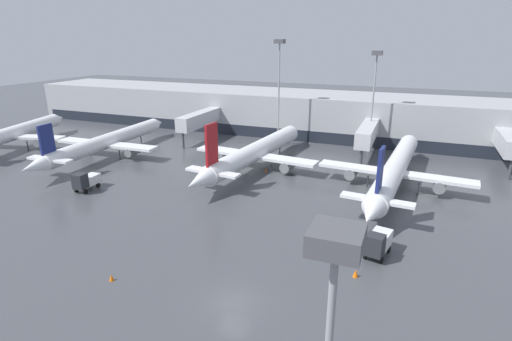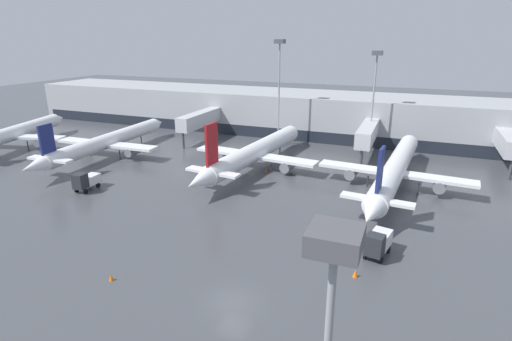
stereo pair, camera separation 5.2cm
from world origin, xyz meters
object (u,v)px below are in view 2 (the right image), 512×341
object	(u,v)px
parked_jet_4	(255,152)
apron_light_mast_4	(331,302)
traffic_cone_1	(266,170)
parked_jet_3	(106,142)
traffic_cone_0	(355,273)
apron_light_mast_5	(376,74)
traffic_cone_2	(111,277)
service_truck_2	(378,242)
service_truck_1	(86,180)
parked_jet_1	(12,134)
apron_light_mast_3	(279,64)
parked_jet_2	(395,169)

from	to	relation	value
parked_jet_4	apron_light_mast_4	xyz separation A→B (m)	(21.78, -47.06, 9.34)
traffic_cone_1	parked_jet_3	bearing A→B (deg)	-175.18
traffic_cone_0	apron_light_mast_5	world-z (taller)	apron_light_mast_5
traffic_cone_1	traffic_cone_2	xyz separation A→B (m)	(-2.42, -33.83, -0.05)
parked_jet_3	traffic_cone_2	xyz separation A→B (m)	(27.65, -31.30, -2.52)
service_truck_2	traffic_cone_1	bearing A→B (deg)	-124.76
parked_jet_4	service_truck_1	world-z (taller)	parked_jet_4
parked_jet_1	parked_jet_4	size ratio (longest dim) A/B	0.87
parked_jet_1	traffic_cone_1	size ratio (longest dim) A/B	43.69
apron_light_mast_5	parked_jet_4	bearing A→B (deg)	-133.91
parked_jet_4	apron_light_mast_3	distance (m)	20.38
service_truck_2	traffic_cone_0	distance (m)	4.95
service_truck_1	apron_light_mast_5	distance (m)	51.77
parked_jet_4	traffic_cone_0	world-z (taller)	parked_jet_4
traffic_cone_0	traffic_cone_1	world-z (taller)	traffic_cone_0
apron_light_mast_3	apron_light_mast_4	world-z (taller)	apron_light_mast_3
service_truck_1	apron_light_mast_5	xyz separation A→B (m)	(35.18, 35.64, 13.15)
traffic_cone_2	apron_light_mast_4	size ratio (longest dim) A/B	0.04
apron_light_mast_3	parked_jet_2	bearing A→B (deg)	-36.19
parked_jet_1	apron_light_mast_5	xyz separation A→B (m)	(64.72, 23.59, 11.60)
parked_jet_2	apron_light_mast_4	size ratio (longest dim) A/B	2.59
parked_jet_2	traffic_cone_2	distance (m)	40.23
service_truck_1	apron_light_mast_3	world-z (taller)	apron_light_mast_3
apron_light_mast_4	apron_light_mast_5	world-z (taller)	apron_light_mast_5
parked_jet_1	traffic_cone_1	xyz separation A→B (m)	(50.62, 5.18, -2.69)
parked_jet_1	apron_light_mast_4	world-z (taller)	apron_light_mast_4
parked_jet_2	parked_jet_4	distance (m)	22.26
traffic_cone_0	apron_light_mast_4	world-z (taller)	apron_light_mast_4
parked_jet_4	parked_jet_2	bearing A→B (deg)	-88.16
apron_light_mast_3	apron_light_mast_5	bearing A→B (deg)	5.51
parked_jet_1	apron_light_mast_4	xyz separation A→B (m)	(69.94, -40.68, 9.04)
service_truck_1	service_truck_2	bearing A→B (deg)	82.24
parked_jet_2	parked_jet_1	bearing A→B (deg)	98.88
parked_jet_2	traffic_cone_0	size ratio (longest dim) A/B	50.42
parked_jet_3	service_truck_1	distance (m)	17.28
parked_jet_3	parked_jet_4	bearing A→B (deg)	-84.16
apron_light_mast_3	apron_light_mast_5	xyz separation A→B (m)	(17.68, 1.70, -1.28)
traffic_cone_0	apron_light_mast_4	size ratio (longest dim) A/B	0.05
traffic_cone_0	traffic_cone_1	size ratio (longest dim) A/B	1.04
parked_jet_1	traffic_cone_1	world-z (taller)	parked_jet_1
traffic_cone_2	apron_light_mast_4	bearing A→B (deg)	-28.94
service_truck_1	apron_light_mast_5	size ratio (longest dim) A/B	0.23
service_truck_2	apron_light_mast_5	xyz separation A→B (m)	(-5.40, 38.92, 13.10)
parked_jet_2	parked_jet_3	size ratio (longest dim) A/B	1.07
parked_jet_1	traffic_cone_2	size ratio (longest dim) A/B	50.84
parked_jet_4	parked_jet_3	bearing A→B (deg)	103.61
apron_light_mast_5	parked_jet_2	bearing A→B (deg)	-73.25
traffic_cone_0	apron_light_mast_5	xyz separation A→B (m)	(-3.95, 43.51, 14.27)
service_truck_2	parked_jet_4	bearing A→B (deg)	-122.99
traffic_cone_2	apron_light_mast_3	size ratio (longest dim) A/B	0.03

